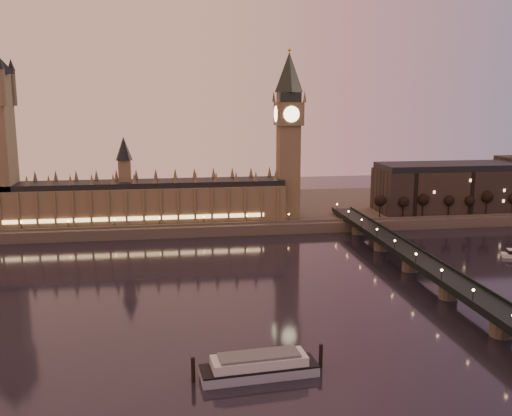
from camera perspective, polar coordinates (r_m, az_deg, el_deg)
The scene contains 14 objects.
ground at distance 240.88m, azimuth -3.69°, elevation -8.59°, with size 700.00×700.00×0.00m, color black.
far_embankment at distance 401.85m, azimuth -1.45°, elevation -0.19°, with size 560.00×130.00×6.00m, color #423D35.
palace_of_westminster at distance 352.93m, azimuth -11.93°, elevation 1.11°, with size 180.00×26.62×52.00m.
big_ben at distance 355.20m, azimuth 3.28°, elevation 8.25°, with size 17.68×17.68×104.00m.
westminster_bridge at distance 262.56m, azimuth 16.75°, elevation -6.12°, with size 13.20×260.00×15.30m.
city_block at distance 420.18m, azimuth 22.11°, elevation 2.16°, with size 155.00×45.00×34.00m.
bare_tree_0 at distance 365.22m, azimuth 12.43°, elevation 0.57°, with size 6.82×6.82×13.88m.
bare_tree_1 at distance 370.63m, azimuth 14.53°, elevation 0.62°, with size 6.82×6.82×13.88m.
bare_tree_2 at distance 376.54m, azimuth 16.57°, elevation 0.68°, with size 6.82×6.82×13.88m.
bare_tree_3 at distance 382.90m, azimuth 18.54°, elevation 0.72°, with size 6.82×6.82×13.88m.
bare_tree_4 at distance 389.71m, azimuth 20.45°, elevation 0.77°, with size 6.82×6.82×13.88m.
bare_tree_5 at distance 396.93m, azimuth 22.29°, elevation 0.82°, with size 6.82×6.82×13.88m.
bare_tree_6 at distance 404.54m, azimuth 24.06°, elevation 0.86°, with size 6.82×6.82×13.88m.
moored_barge at distance 173.45m, azimuth 0.32°, elevation -15.52°, with size 39.79×12.57×7.32m.
Camera 1 is at (-18.41, -226.37, 80.26)m, focal length 40.00 mm.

